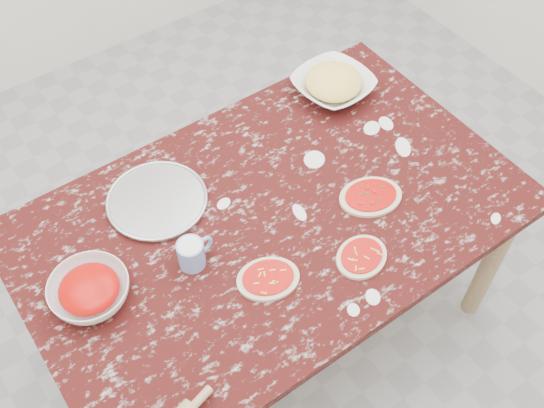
{
  "coord_description": "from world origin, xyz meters",
  "views": [
    {
      "loc": [
        -0.72,
        -1.01,
        2.39
      ],
      "look_at": [
        0.0,
        0.0,
        0.8
      ],
      "focal_mm": 42.33,
      "sensor_mm": 36.0,
      "label": 1
    }
  ],
  "objects": [
    {
      "name": "pizza_right",
      "position": [
        0.3,
        -0.13,
        0.76
      ],
      "size": [
        0.25,
        0.22,
        0.02
      ],
      "color": "beige",
      "rests_on": "worktable"
    },
    {
      "name": "pizza_mid",
      "position": [
        0.12,
        -0.3,
        0.76
      ],
      "size": [
        0.2,
        0.17,
        0.02
      ],
      "color": "beige",
      "rests_on": "worktable"
    },
    {
      "name": "cheese_bowl",
      "position": [
        0.52,
        0.33,
        0.78
      ],
      "size": [
        0.31,
        0.31,
        0.07
      ],
      "primitive_type": "imported",
      "rotation": [
        0.0,
        0.0,
        0.11
      ],
      "color": "white",
      "rests_on": "worktable"
    },
    {
      "name": "flour_mug",
      "position": [
        -0.3,
        -0.01,
        0.8
      ],
      "size": [
        0.12,
        0.08,
        0.1
      ],
      "color": "#7399D2",
      "rests_on": "worktable"
    },
    {
      "name": "ground",
      "position": [
        0.0,
        0.0,
        0.0
      ],
      "size": [
        4.0,
        4.0,
        0.0
      ],
      "primitive_type": "plane",
      "color": "gray"
    },
    {
      "name": "pizza_left",
      "position": [
        -0.15,
        -0.2,
        0.76
      ],
      "size": [
        0.23,
        0.2,
        0.02
      ],
      "color": "beige",
      "rests_on": "worktable"
    },
    {
      "name": "pizza_tray",
      "position": [
        -0.28,
        0.25,
        0.76
      ],
      "size": [
        0.39,
        0.39,
        0.01
      ],
      "primitive_type": "cylinder",
      "rotation": [
        0.0,
        0.0,
        0.24
      ],
      "color": "#B2B2B7",
      "rests_on": "worktable"
    },
    {
      "name": "worktable",
      "position": [
        0.0,
        0.0,
        0.67
      ],
      "size": [
        1.6,
        1.0,
        0.75
      ],
      "color": "black",
      "rests_on": "ground"
    },
    {
      "name": "sauce_bowl",
      "position": [
        -0.6,
        0.05,
        0.79
      ],
      "size": [
        0.24,
        0.24,
        0.07
      ],
      "primitive_type": "imported",
      "rotation": [
        0.0,
        0.0,
        0.04
      ],
      "color": "white",
      "rests_on": "worktable"
    }
  ]
}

